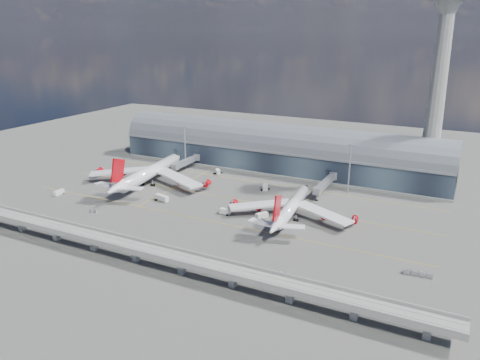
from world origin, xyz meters
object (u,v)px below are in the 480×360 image
at_px(airliner_right, 291,208).
at_px(cargo_train_0, 94,211).
at_px(service_truck_4, 265,188).
at_px(service_truck_0, 59,193).
at_px(service_truck_5, 218,172).
at_px(service_truck_1, 225,211).
at_px(control_tower, 438,90).
at_px(cargo_train_2, 418,274).
at_px(airliner_left, 148,173).
at_px(service_truck_2, 162,198).
at_px(floodlight_mast_left, 185,147).
at_px(floodlight_mast_right, 350,167).
at_px(service_truck_3, 262,216).
at_px(cargo_train_1, 282,275).

bearing_deg(airliner_right, cargo_train_0, -163.94).
bearing_deg(airliner_right, service_truck_4, 124.27).
bearing_deg(service_truck_0, service_truck_5, 47.10).
bearing_deg(cargo_train_0, airliner_right, -45.84).
relative_size(airliner_right, service_truck_0, 9.77).
distance_m(service_truck_1, service_truck_5, 63.64).
distance_m(control_tower, cargo_train_2, 115.03).
bearing_deg(airliner_left, service_truck_2, -46.56).
distance_m(floodlight_mast_left, cargo_train_0, 81.64).
relative_size(service_truck_4, service_truck_5, 1.02).
relative_size(airliner_left, service_truck_1, 15.00).
bearing_deg(service_truck_2, cargo_train_2, -85.64).
height_order(service_truck_4, cargo_train_0, service_truck_4).
bearing_deg(floodlight_mast_right, floodlight_mast_left, 180.00).
relative_size(service_truck_3, cargo_train_2, 0.61).
bearing_deg(service_truck_2, airliner_right, -69.31).
bearing_deg(floodlight_mast_right, cargo_train_2, -59.73).
distance_m(airliner_left, cargo_train_2, 149.67).
bearing_deg(service_truck_5, cargo_train_1, -89.89).
bearing_deg(service_truck_0, cargo_train_1, -15.65).
bearing_deg(floodlight_mast_left, cargo_train_1, -43.45).
xyz_separation_m(airliner_right, service_truck_5, (-62.64, 44.84, -3.71)).
xyz_separation_m(control_tower, service_truck_2, (-114.03, -81.81, -50.09)).
bearing_deg(service_truck_1, service_truck_0, 95.61).
xyz_separation_m(airliner_right, service_truck_4, (-25.78, 30.25, -3.55)).
bearing_deg(cargo_train_2, airliner_right, 68.47).
relative_size(service_truck_2, service_truck_3, 1.42).
bearing_deg(control_tower, service_truck_3, -126.99).
distance_m(service_truck_0, service_truck_5, 88.02).
height_order(service_truck_1, cargo_train_1, service_truck_1).
bearing_deg(service_truck_5, airliner_left, -164.45).
bearing_deg(floodlight_mast_right, service_truck_5, -178.92).
bearing_deg(airliner_left, cargo_train_1, -37.41).
bearing_deg(service_truck_4, airliner_left, 178.31).
height_order(service_truck_4, cargo_train_2, service_truck_4).
xyz_separation_m(airliner_left, cargo_train_0, (2.73, -44.83, -5.70)).
xyz_separation_m(service_truck_3, cargo_train_0, (-72.51, -28.35, -0.61)).
distance_m(cargo_train_1, cargo_train_2, 47.06).
relative_size(floodlight_mast_left, cargo_train_2, 2.63).
relative_size(cargo_train_0, cargo_train_2, 0.48).
height_order(floodlight_mast_right, cargo_train_0, floodlight_mast_right).
xyz_separation_m(airliner_right, cargo_train_1, (15.96, -50.32, -4.25)).
bearing_deg(floodlight_mast_left, airliner_left, -91.08).
bearing_deg(airliner_left, service_truck_5, 48.24).
xyz_separation_m(service_truck_1, cargo_train_1, (44.57, -41.38, -0.60)).
relative_size(control_tower, cargo_train_2, 10.53).
relative_size(airliner_right, cargo_train_0, 13.11).
bearing_deg(cargo_train_1, service_truck_1, 67.16).
relative_size(airliner_right, cargo_train_1, 8.78).
bearing_deg(service_truck_4, service_truck_2, -155.76).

